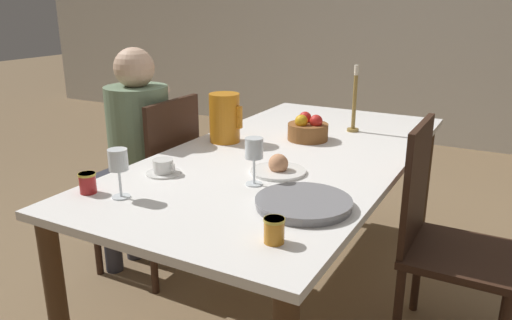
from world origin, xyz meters
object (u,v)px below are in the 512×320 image
object	(u,v)px
person_seated	(135,146)
fruit_bowl	(308,130)
wine_glass_juice	(254,151)
jam_jar_amber	(88,182)
chair_opposite	(442,236)
wine_glass_water	(118,162)
candlestick_tall	(354,106)
bread_plate	(278,168)
teacup_near_person	(163,168)
serving_tray	(303,203)
chair_person_side	(157,185)
jam_jar_red	(274,229)
red_pitcher	(225,118)

from	to	relation	value
person_seated	fruit_bowl	size ratio (longest dim) A/B	6.01
wine_glass_juice	jam_jar_amber	world-z (taller)	wine_glass_juice
chair_opposite	wine_glass_water	bearing A→B (deg)	-52.02
wine_glass_water	fruit_bowl	distance (m)	1.02
chair_opposite	candlestick_tall	size ratio (longest dim) A/B	2.74
person_seated	bread_plate	world-z (taller)	person_seated
teacup_near_person	jam_jar_amber	bearing A→B (deg)	-110.29
teacup_near_person	serving_tray	xyz separation A→B (m)	(0.61, -0.04, -0.01)
person_seated	candlestick_tall	distance (m)	1.11
chair_opposite	wine_glass_water	xyz separation A→B (m)	(-0.96, -0.75, 0.37)
chair_person_side	wine_glass_water	distance (m)	0.85
chair_person_side	wine_glass_juice	world-z (taller)	chair_person_side
chair_opposite	fruit_bowl	world-z (taller)	chair_opposite
chair_opposite	person_seated	xyz separation A→B (m)	(-1.45, -0.13, 0.20)
chair_opposite	person_seated	size ratio (longest dim) A/B	0.80
chair_person_side	wine_glass_water	size ratio (longest dim) A/B	5.38
chair_person_side	person_seated	size ratio (longest dim) A/B	0.80
wine_glass_juice	bread_plate	world-z (taller)	wine_glass_juice
chair_opposite	serving_tray	world-z (taller)	chair_opposite
chair_opposite	wine_glass_juice	size ratio (longest dim) A/B	5.24
wine_glass_water	jam_jar_red	bearing A→B (deg)	-4.40
jam_jar_amber	person_seated	bearing A→B (deg)	119.33
teacup_near_person	person_seated	bearing A→B (deg)	142.43
candlestick_tall	red_pitcher	bearing A→B (deg)	-134.79
teacup_near_person	wine_glass_juice	bearing A→B (deg)	10.21
wine_glass_water	chair_opposite	bearing A→B (deg)	37.98
person_seated	chair_person_side	bearing A→B (deg)	-68.22
jam_jar_red	candlestick_tall	xyz separation A→B (m)	(-0.20, 1.30, 0.09)
chair_opposite	red_pitcher	distance (m)	1.08
red_pitcher	fruit_bowl	xyz separation A→B (m)	(0.33, 0.21, -0.06)
red_pitcher	wine_glass_juice	bearing A→B (deg)	-47.92
chair_opposite	jam_jar_red	xyz separation A→B (m)	(-0.35, -0.79, 0.28)
wine_glass_juice	person_seated	bearing A→B (deg)	160.62
teacup_near_person	jam_jar_red	size ratio (longest dim) A/B	1.86
wine_glass_water	teacup_near_person	size ratio (longest dim) A/B	1.27
wine_glass_juice	chair_opposite	bearing A→B (deg)	34.23
wine_glass_water	wine_glass_juice	size ratio (longest dim) A/B	0.98
chair_opposite	jam_jar_amber	bearing A→B (deg)	-54.71
wine_glass_water	serving_tray	bearing A→B (deg)	20.60
serving_tray	jam_jar_amber	xyz separation A→B (m)	(-0.71, -0.24, 0.02)
candlestick_tall	teacup_near_person	bearing A→B (deg)	-113.78
chair_person_side	wine_glass_juice	size ratio (longest dim) A/B	5.24
wine_glass_juice	jam_jar_red	size ratio (longest dim) A/B	2.43
fruit_bowl	chair_person_side	bearing A→B (deg)	-153.66
jam_jar_amber	jam_jar_red	bearing A→B (deg)	-1.90
person_seated	jam_jar_amber	world-z (taller)	person_seated
person_seated	candlestick_tall	world-z (taller)	person_seated
teacup_near_person	serving_tray	bearing A→B (deg)	-4.00
fruit_bowl	wine_glass_juice	bearing A→B (deg)	-84.12
red_pitcher	chair_person_side	bearing A→B (deg)	-160.60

